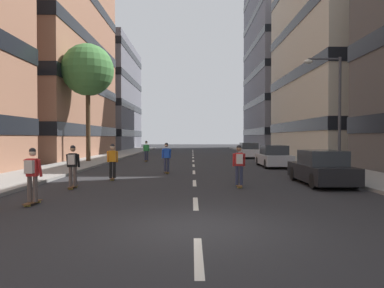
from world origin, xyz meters
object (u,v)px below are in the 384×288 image
(parked_car_far, at_px, (320,169))
(street_tree_near, at_px, (87,70))
(skater_2, at_px, (165,156))
(streetlamp_right, at_px, (332,101))
(parked_car_mid, at_px, (247,151))
(skater_0, at_px, (238,163))
(skater_5, at_px, (71,164))
(skater_4, at_px, (31,172))
(skater_1, at_px, (145,150))
(parked_car_near, at_px, (272,157))
(skater_6, at_px, (111,160))

(parked_car_far, bearing_deg, street_tree_near, 136.57)
(skater_2, bearing_deg, street_tree_near, 129.43)
(parked_car_far, height_order, skater_2, skater_2)
(street_tree_near, relative_size, streetlamp_right, 1.47)
(parked_car_mid, bearing_deg, skater_0, -100.06)
(street_tree_near, bearing_deg, skater_5, -76.11)
(skater_4, bearing_deg, streetlamp_right, 35.46)
(street_tree_near, bearing_deg, parked_car_mid, 25.61)
(parked_car_mid, bearing_deg, skater_5, -116.16)
(parked_car_far, distance_m, skater_0, 3.86)
(parked_car_far, height_order, skater_1, skater_1)
(skater_1, distance_m, skater_2, 10.40)
(parked_car_mid, xyz_separation_m, skater_1, (-9.70, -5.32, 0.29))
(parked_car_near, distance_m, skater_4, 17.67)
(parked_car_near, height_order, skater_6, skater_6)
(parked_car_near, bearing_deg, skater_2, -148.98)
(skater_0, height_order, skater_6, same)
(parked_car_far, bearing_deg, parked_car_mid, 90.00)
(skater_2, xyz_separation_m, skater_4, (-3.49, -9.70, 0.03))
(parked_car_mid, xyz_separation_m, parked_car_far, (0.00, -20.36, 0.00))
(street_tree_near, relative_size, skater_5, 5.39)
(skater_1, relative_size, skater_6, 1.00)
(skater_1, height_order, skater_5, same)
(parked_car_near, relative_size, parked_car_mid, 1.00)
(skater_2, bearing_deg, parked_car_far, -34.35)
(parked_car_mid, bearing_deg, skater_6, -117.33)
(streetlamp_right, bearing_deg, skater_0, -138.59)
(parked_car_far, bearing_deg, parked_car_near, 90.00)
(skater_0, xyz_separation_m, skater_6, (-5.89, 2.51, -0.03))
(parked_car_near, distance_m, street_tree_near, 16.40)
(skater_4, xyz_separation_m, skater_6, (1.06, 6.44, -0.03))
(streetlamp_right, height_order, skater_6, streetlamp_right)
(skater_6, bearing_deg, street_tree_near, 111.36)
(parked_car_near, bearing_deg, skater_1, 149.34)
(skater_1, bearing_deg, streetlamp_right, -41.30)
(streetlamp_right, xyz_separation_m, skater_0, (-6.05, -5.33, -3.12))
(parked_car_near, height_order, skater_0, skater_0)
(parked_car_far, xyz_separation_m, streetlamp_right, (2.29, 4.51, 3.44))
(streetlamp_right, bearing_deg, skater_4, -144.54)
(skater_4, relative_size, skater_5, 1.00)
(skater_5, bearing_deg, skater_4, -91.56)
(street_tree_near, distance_m, streetlamp_right, 19.17)
(skater_1, height_order, skater_2, same)
(streetlamp_right, xyz_separation_m, skater_4, (-13.01, -9.26, -3.12))
(streetlamp_right, relative_size, skater_0, 3.65)
(skater_1, height_order, skater_4, same)
(skater_1, height_order, skater_6, same)
(parked_car_far, xyz_separation_m, skater_5, (-10.62, -1.27, 0.32))
(street_tree_near, height_order, skater_0, street_tree_near)
(skater_5, bearing_deg, street_tree_near, 103.89)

